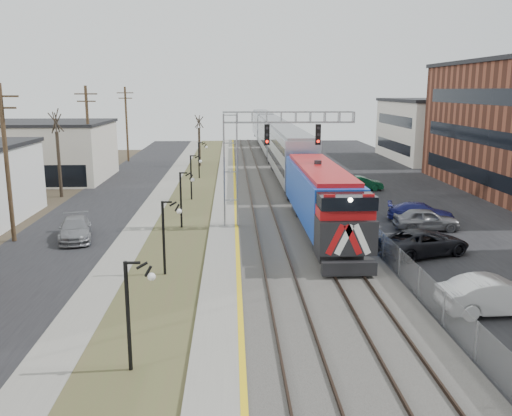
{
  "coord_description": "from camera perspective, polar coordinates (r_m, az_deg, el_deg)",
  "views": [
    {
      "loc": [
        -0.44,
        -9.37,
        9.57
      ],
      "look_at": [
        1.02,
        22.53,
        2.6
      ],
      "focal_mm": 38.0,
      "sensor_mm": 36.0,
      "label": 1
    }
  ],
  "objects": [
    {
      "name": "fence",
      "position": [
        46.05,
        8.24,
        1.21
      ],
      "size": [
        0.04,
        120.0,
        1.6
      ],
      "primitive_type": "cube",
      "color": "gray",
      "rests_on": "ground"
    },
    {
      "name": "grass_median",
      "position": [
        45.52,
        -7.05,
        0.12
      ],
      "size": [
        4.0,
        120.0,
        0.06
      ],
      "primitive_type": "cube",
      "color": "#4A512B",
      "rests_on": "ground"
    },
    {
      "name": "sidewalk",
      "position": [
        45.85,
        -10.79,
        0.1
      ],
      "size": [
        2.0,
        120.0,
        0.08
      ],
      "primitive_type": "cube",
      "color": "gray",
      "rests_on": "ground"
    },
    {
      "name": "lampposts",
      "position": [
        28.89,
        -9.63,
        -3.06
      ],
      "size": [
        0.14,
        62.14,
        4.0
      ],
      "color": "black",
      "rests_on": "ground"
    },
    {
      "name": "bare_trees",
      "position": [
        50.28,
        -16.71,
        3.94
      ],
      "size": [
        12.3,
        42.3,
        5.95
      ],
      "color": "#382D23",
      "rests_on": "ground"
    },
    {
      "name": "platform",
      "position": [
        45.37,
        -3.28,
        0.27
      ],
      "size": [
        2.0,
        120.0,
        0.24
      ],
      "primitive_type": "cube",
      "color": "gray",
      "rests_on": "ground"
    },
    {
      "name": "car_lot_c",
      "position": [
        33.48,
        17.27,
        -3.52
      ],
      "size": [
        6.0,
        4.18,
        1.52
      ],
      "primitive_type": "imported",
      "rotation": [
        0.0,
        0.0,
        1.91
      ],
      "color": "black",
      "rests_on": "ground"
    },
    {
      "name": "car_lot_f",
      "position": [
        53.64,
        11.08,
        2.53
      ],
      "size": [
        4.06,
        1.52,
        1.32
      ],
      "primitive_type": "imported",
      "rotation": [
        0.0,
        0.0,
        1.54
      ],
      "color": "#0C3F24",
      "rests_on": "ground"
    },
    {
      "name": "street_west",
      "position": [
        46.72,
        -16.26,
        0.02
      ],
      "size": [
        7.0,
        120.0,
        0.04
      ],
      "primitive_type": "cube",
      "color": "black",
      "rests_on": "ground"
    },
    {
      "name": "car_street_b",
      "position": [
        37.12,
        -18.49,
        -2.15
      ],
      "size": [
        3.07,
        5.2,
        1.41
      ],
      "primitive_type": "imported",
      "rotation": [
        0.0,
        0.0,
        0.24
      ],
      "color": "slate",
      "rests_on": "ground"
    },
    {
      "name": "utility_poles",
      "position": [
        37.42,
        -24.75,
        4.17
      ],
      "size": [
        0.28,
        80.28,
        10.0
      ],
      "color": "#4C3823",
      "rests_on": "ground"
    },
    {
      "name": "parking_lot",
      "position": [
        48.27,
        17.34,
        0.34
      ],
      "size": [
        16.0,
        120.0,
        0.04
      ],
      "primitive_type": "cube",
      "color": "black",
      "rests_on": "ground"
    },
    {
      "name": "car_lot_b",
      "position": [
        25.97,
        23.96,
        -8.5
      ],
      "size": [
        5.01,
        1.93,
        1.63
      ],
      "primitive_type": "imported",
      "rotation": [
        0.0,
        0.0,
        1.61
      ],
      "color": "#BABABA",
      "rests_on": "ground"
    },
    {
      "name": "track_near",
      "position": [
        45.4,
        0.51,
        0.5
      ],
      "size": [
        1.58,
        120.0,
        0.15
      ],
      "color": "#2D2119",
      "rests_on": "ballast_bed"
    },
    {
      "name": "signal_gantry",
      "position": [
        37.61,
        -0.09,
        6.24
      ],
      "size": [
        9.0,
        1.07,
        8.15
      ],
      "color": "gray",
      "rests_on": "ground"
    },
    {
      "name": "track_far",
      "position": [
        45.72,
        4.89,
        0.54
      ],
      "size": [
        1.58,
        120.0,
        0.15
      ],
      "color": "#2D2119",
      "rests_on": "ballast_bed"
    },
    {
      "name": "car_lot_d",
      "position": [
        41.81,
        16.92,
        -0.48
      ],
      "size": [
        5.14,
        3.15,
        1.39
      ],
      "primitive_type": "imported",
      "rotation": [
        0.0,
        0.0,
        1.3
      ],
      "color": "navy",
      "rests_on": "ground"
    },
    {
      "name": "car_lot_e",
      "position": [
        39.38,
        17.48,
        -1.19
      ],
      "size": [
        4.57,
        2.06,
        1.52
      ],
      "primitive_type": "imported",
      "rotation": [
        0.0,
        0.0,
        1.51
      ],
      "color": "slate",
      "rests_on": "ground"
    },
    {
      "name": "platform_edge",
      "position": [
        45.34,
        -2.17,
        0.44
      ],
      "size": [
        0.24,
        120.0,
        0.01
      ],
      "primitive_type": "cube",
      "color": "gold",
      "rests_on": "platform"
    },
    {
      "name": "ballast_bed",
      "position": [
        45.59,
        3.02,
        0.31
      ],
      "size": [
        8.0,
        120.0,
        0.2
      ],
      "primitive_type": "cube",
      "color": "#595651",
      "rests_on": "ground"
    },
    {
      "name": "train",
      "position": [
        70.99,
        2.2,
        6.93
      ],
      "size": [
        3.0,
        85.85,
        5.33
      ],
      "color": "#1541B2",
      "rests_on": "ground"
    }
  ]
}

